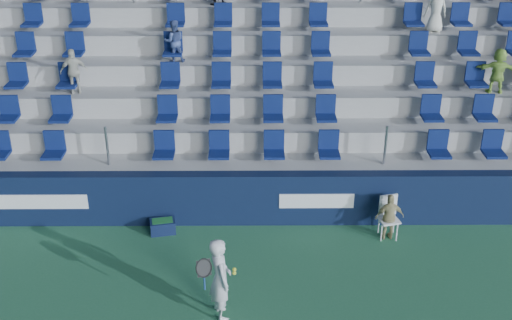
{
  "coord_description": "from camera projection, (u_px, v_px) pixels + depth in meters",
  "views": [
    {
      "loc": [
        0.13,
        -8.9,
        7.5
      ],
      "look_at": [
        0.2,
        2.8,
        1.7
      ],
      "focal_mm": 45.0,
      "sensor_mm": 36.0,
      "label": 1
    }
  ],
  "objects": [
    {
      "name": "tennis_player",
      "position": [
        220.0,
        279.0,
        10.99
      ],
      "size": [
        0.69,
        0.67,
        1.58
      ],
      "color": "silver",
      "rests_on": "ground"
    },
    {
      "name": "line_judge_chair",
      "position": [
        388.0,
        213.0,
        13.46
      ],
      "size": [
        0.48,
        0.5,
        0.91
      ],
      "color": "white",
      "rests_on": "ground"
    },
    {
      "name": "ball_bin",
      "position": [
        163.0,
        226.0,
        13.69
      ],
      "size": [
        0.59,
        0.44,
        0.3
      ],
      "color": "#101B3C",
      "rests_on": "ground"
    },
    {
      "name": "ground",
      "position": [
        246.0,
        317.0,
        11.31
      ],
      "size": [
        70.0,
        70.0,
        0.0
      ],
      "primitive_type": "plane",
      "color": "#2D6944",
      "rests_on": "ground"
    },
    {
      "name": "sponsor_wall",
      "position": [
        247.0,
        198.0,
        13.86
      ],
      "size": [
        24.0,
        0.32,
        1.2
      ],
      "color": "#0E1A36",
      "rests_on": "ground"
    },
    {
      "name": "line_judge",
      "position": [
        389.0,
        217.0,
        13.33
      ],
      "size": [
        0.63,
        0.31,
        1.04
      ],
      "primitive_type": "imported",
      "rotation": [
        0.0,
        0.0,
        3.23
      ],
      "color": "tan",
      "rests_on": "ground"
    },
    {
      "name": "grandstand",
      "position": [
        248.0,
        59.0,
        17.74
      ],
      "size": [
        24.0,
        8.17,
        6.63
      ],
      "color": "#A2A29D",
      "rests_on": "ground"
    }
  ]
}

